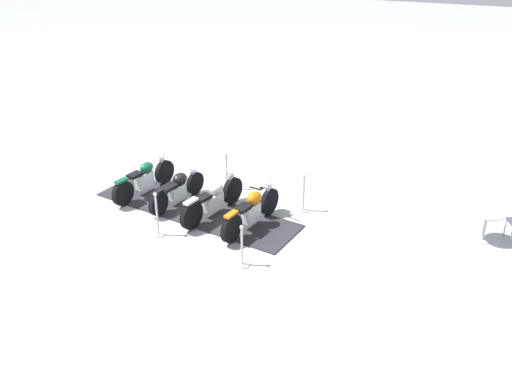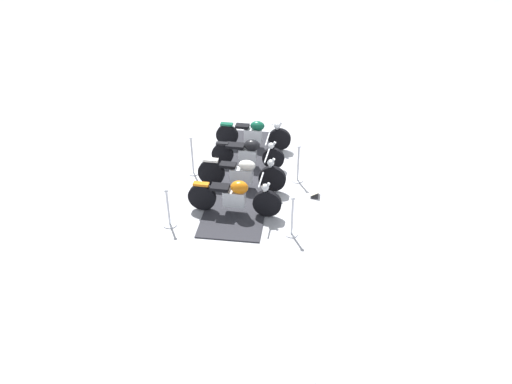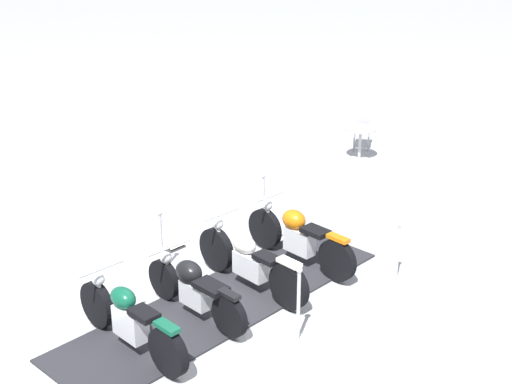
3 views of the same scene
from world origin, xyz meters
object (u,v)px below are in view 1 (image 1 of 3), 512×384
stanchion_right_mid (227,177)px  stanchion_left_mid (157,220)px  motorcycle_black (178,188)px  info_placard (256,186)px  motorcycle_copper (252,209)px  motorcycle_cream (213,199)px  stanchion_left_front (242,253)px  motorcycle_forest (145,178)px  cafe_table (486,219)px  stanchion_right_front (303,198)px

stanchion_right_mid → stanchion_left_mid: 2.91m
motorcycle_black → info_placard: size_ratio=5.33×
motorcycle_copper → stanchion_left_mid: stanchion_left_mid is taller
motorcycle_cream → stanchion_left_front: (-1.52, 1.79, -0.16)m
motorcycle_cream → stanchion_right_mid: stanchion_right_mid is taller
motorcycle_black → stanchion_right_mid: size_ratio=1.90×
motorcycle_cream → motorcycle_forest: (2.26, -0.41, 0.00)m
stanchion_right_mid → info_placard: stanchion_right_mid is taller
stanchion_right_mid → cafe_table: (-6.74, 0.27, 0.19)m
motorcycle_forest → stanchion_right_mid: bearing=-48.4°
motorcycle_forest → stanchion_left_mid: 2.27m
motorcycle_cream → cafe_table: size_ratio=3.10×
motorcycle_cream → cafe_table: motorcycle_cream is taller
motorcycle_cream → stanchion_left_front: 2.35m
info_placard → stanchion_right_front: bearing=-15.6°
stanchion_right_mid → stanchion_left_front: 3.77m
motorcycle_copper → stanchion_left_front: (-0.40, 1.58, -0.19)m
stanchion_left_front → info_placard: (1.09, -3.65, -0.26)m
motorcycle_black → stanchion_right_mid: bearing=-20.0°
motorcycle_black → motorcycle_copper: bearing=-88.1°
motorcycle_forest → cafe_table: 8.73m
motorcycle_black → motorcycle_cream: bearing=-88.2°
motorcycle_black → motorcycle_forest: size_ratio=0.91×
stanchion_right_front → stanchion_left_mid: bearing=40.1°
cafe_table → motorcycle_cream: bearing=10.9°
motorcycle_cream → stanchion_left_mid: 1.59m
motorcycle_copper → info_placard: (0.69, -2.07, -0.45)m
stanchion_right_mid → info_placard: 0.88m
stanchion_right_front → info_placard: (1.62, -0.79, -0.32)m
motorcycle_cream → stanchion_right_mid: size_ratio=2.14×
stanchion_left_front → motorcycle_black: bearing=-37.0°
stanchion_left_mid → cafe_table: (-7.27, -2.59, 0.14)m
motorcycle_forest → stanchion_right_front: bearing=-69.0°
motorcycle_copper → stanchion_left_front: size_ratio=2.27×
motorcycle_copper → stanchion_left_front: 1.64m
motorcycle_black → cafe_table: 7.63m
motorcycle_black → info_placard: bearing=-31.0°
info_placard → stanchion_right_mid: bearing=-143.9°
motorcycle_forest → stanchion_right_front: 4.36m
stanchion_right_front → stanchion_left_front: (0.53, 2.86, -0.06)m
motorcycle_cream → stanchion_right_front: 2.32m
stanchion_right_front → stanchion_left_mid: stanchion_left_mid is taller
motorcycle_copper → motorcycle_forest: motorcycle_copper is taller
stanchion_right_mid → info_placard: (-0.74, -0.36, -0.32)m
motorcycle_copper → stanchion_right_front: (-0.92, -1.28, -0.13)m
cafe_table → stanchion_right_front: bearing=2.2°
motorcycle_cream → cafe_table: (-6.44, -1.24, 0.08)m
stanchion_right_front → motorcycle_cream: bearing=27.6°
stanchion_right_mid → stanchion_left_mid: stanchion_left_mid is taller
motorcycle_cream → motorcycle_forest: size_ratio=1.03×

